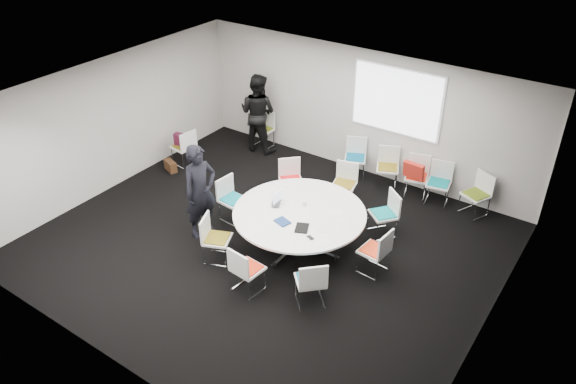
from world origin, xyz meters
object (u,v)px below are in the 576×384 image
Objects in this scene: maroon_bag at (183,140)px; brown_bag at (170,166)px; chair_person_back at (263,136)px; person_back at (258,113)px; chair_ring_c at (344,192)px; chair_back_e at (475,202)px; chair_ring_e at (233,207)px; chair_back_c at (416,184)px; chair_ring_a at (374,259)px; cup at (304,204)px; chair_ring_h at (310,289)px; chair_ring_d at (291,188)px; chair_ring_b at (383,222)px; chair_spare_left at (185,153)px; person_main at (200,191)px; chair_back_a at (355,165)px; laptop at (279,202)px; chair_ring_f at (217,247)px; chair_back_d at (437,190)px; conference_table at (299,220)px; chair_back_b at (387,175)px; chair_ring_g at (247,277)px.

brown_bag is (-0.05, -0.42, -0.50)m from maroon_bag.
person_back is (-0.00, -0.17, 0.68)m from chair_person_back.
chair_back_e is at bearing -166.95° from chair_ring_c.
chair_ring_e is 0.46× the size of person_back.
person_back reaches higher than chair_back_c.
cup is at bearing 90.21° from chair_ring_a.
chair_person_back is (-3.97, 4.04, 0.00)m from chair_ring_h.
chair_ring_c is 1.00× the size of chair_ring_d.
person_back reaches higher than chair_ring_b.
chair_spare_left is at bearing 84.63° from chair_ring_a.
chair_back_a is at bearing -6.06° from person_main.
chair_ring_h is at bearing -157.69° from laptop.
chair_ring_f is 1.00× the size of chair_ring_h.
chair_ring_f is at bearing -37.63° from maroon_bag.
chair_back_e is at bearing 155.25° from chair_back_a.
brown_bag is (-5.50, -2.17, -0.16)m from chair_back_d.
chair_ring_b is 1.59m from cup.
conference_table is at bearing 96.47° from chair_ring_e.
chair_back_e is (2.72, 0.00, 0.00)m from chair_back_a.
person_main is (-2.76, -3.56, 0.65)m from chair_back_c.
chair_ring_e is at bearing -25.38° from maroon_bag.
person_back is at bearing 34.38° from person_main.
chair_ring_e reaches higher than laptop.
chair_back_b is 2.71m from cup.
laptop is 3.62m from maroon_bag.
chair_ring_d is at bearing -5.71° from person_main.
chair_ring_a and chair_back_c have the same top height.
chair_ring_b is at bearing -81.86° from laptop.
chair_ring_f and chair_back_c have the same top height.
person_back is (0.94, 1.59, 0.68)m from chair_spare_left.
chair_back_c is 1.27m from chair_back_e.
chair_ring_a and chair_spare_left have the same top height.
person_back reaches higher than maroon_bag.
brown_bag is (-2.26, 1.39, -0.80)m from person_main.
chair_ring_h is at bearing -20.55° from brown_bag.
conference_table is 6.53× the size of laptop.
chair_ring_g is at bearing 47.33° from chair_ring_f.
chair_back_d is 0.46× the size of person_back.
chair_ring_b reaches higher than conference_table.
chair_back_a is (-1.89, 2.76, 0.00)m from chair_ring_a.
chair_ring_a and chair_ring_h have the same top height.
chair_back_a is (1.15, 2.88, 0.00)m from chair_ring_e.
chair_ring_h and chair_back_e have the same top height.
chair_back_a is 1.00× the size of chair_back_e.
chair_ring_f is at bearing -119.74° from chair_spare_left.
chair_back_e is 0.46× the size of person_back.
chair_back_a is at bearing 163.77° from chair_ring_e.
chair_ring_g is 1.00× the size of chair_ring_h.
cup is (2.92, -2.63, 0.50)m from chair_person_back.
chair_ring_b is at bearing 73.38° from chair_ring_g.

